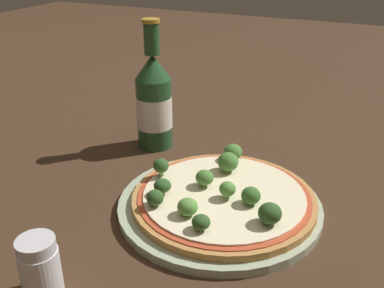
{
  "coord_description": "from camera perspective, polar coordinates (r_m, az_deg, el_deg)",
  "views": [
    {
      "loc": [
        -0.48,
        -0.2,
        0.35
      ],
      "look_at": [
        0.07,
        0.05,
        0.06
      ],
      "focal_mm": 42.0,
      "sensor_mm": 36.0,
      "label": 1
    }
  ],
  "objects": [
    {
      "name": "ground_plane",
      "position": [
        0.63,
        1.69,
        -8.25
      ],
      "size": [
        3.0,
        3.0,
        0.0
      ],
      "primitive_type": "plane",
      "color": "#3D2819"
    },
    {
      "name": "broccoli_floret_3",
      "position": [
        0.58,
        -4.71,
        -6.82
      ],
      "size": [
        0.02,
        0.02,
        0.02
      ],
      "color": "#7A9E5B",
      "rests_on": "pizza"
    },
    {
      "name": "broccoli_floret_10",
      "position": [
        0.65,
        -3.96,
        -2.8
      ],
      "size": [
        0.02,
        0.02,
        0.03
      ],
      "color": "#7A9E5B",
      "rests_on": "pizza"
    },
    {
      "name": "broccoli_floret_4",
      "position": [
        0.6,
        4.51,
        -5.75
      ],
      "size": [
        0.02,
        0.02,
        0.02
      ],
      "color": "#7A9E5B",
      "rests_on": "pizza"
    },
    {
      "name": "broccoli_floret_8",
      "position": [
        0.56,
        -0.79,
        -7.93
      ],
      "size": [
        0.03,
        0.03,
        0.02
      ],
      "color": "#7A9E5B",
      "rests_on": "pizza"
    },
    {
      "name": "broccoli_floret_0",
      "position": [
        0.66,
        4.6,
        -2.27
      ],
      "size": [
        0.03,
        0.03,
        0.03
      ],
      "color": "#7A9E5B",
      "rests_on": "pizza"
    },
    {
      "name": "pepper_shaker",
      "position": [
        0.5,
        -18.75,
        -14.69
      ],
      "size": [
        0.04,
        0.04,
        0.07
      ],
      "color": "silver",
      "rests_on": "ground_plane"
    },
    {
      "name": "plate",
      "position": [
        0.63,
        3.5,
        -7.79
      ],
      "size": [
        0.28,
        0.28,
        0.01
      ],
      "color": "#A3B293",
      "rests_on": "ground_plane"
    },
    {
      "name": "broccoli_floret_9",
      "position": [
        0.61,
        -3.78,
        -5.33
      ],
      "size": [
        0.02,
        0.02,
        0.02
      ],
      "color": "#7A9E5B",
      "rests_on": "pizza"
    },
    {
      "name": "broccoli_floret_7",
      "position": [
        0.7,
        5.24,
        -1.03
      ],
      "size": [
        0.03,
        0.03,
        0.03
      ],
      "color": "#7A9E5B",
      "rests_on": "pizza"
    },
    {
      "name": "broccoli_floret_5",
      "position": [
        0.54,
        1.15,
        -9.9
      ],
      "size": [
        0.02,
        0.02,
        0.02
      ],
      "color": "#7A9E5B",
      "rests_on": "pizza"
    },
    {
      "name": "beer_bottle",
      "position": [
        0.78,
        -4.85,
        5.41
      ],
      "size": [
        0.06,
        0.06,
        0.22
      ],
      "color": "#234C28",
      "rests_on": "ground_plane"
    },
    {
      "name": "pizza",
      "position": [
        0.62,
        4.08,
        -6.83
      ],
      "size": [
        0.25,
        0.25,
        0.01
      ],
      "color": "#B77F42",
      "rests_on": "plate"
    },
    {
      "name": "broccoli_floret_6",
      "position": [
        0.59,
        7.52,
        -6.48
      ],
      "size": [
        0.03,
        0.03,
        0.02
      ],
      "color": "#7A9E5B",
      "rests_on": "pizza"
    },
    {
      "name": "broccoli_floret_1",
      "position": [
        0.56,
        9.86,
        -8.68
      ],
      "size": [
        0.03,
        0.03,
        0.03
      ],
      "color": "#7A9E5B",
      "rests_on": "pizza"
    },
    {
      "name": "broccoli_floret_2",
      "position": [
        0.62,
        1.61,
        -4.3
      ],
      "size": [
        0.03,
        0.03,
        0.02
      ],
      "color": "#7A9E5B",
      "rests_on": "pizza"
    }
  ]
}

